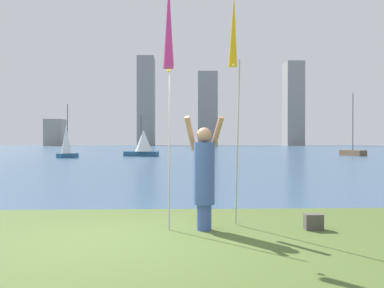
# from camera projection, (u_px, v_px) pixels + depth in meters

# --- Properties ---
(ground) EXTENTS (120.00, 138.00, 0.12)m
(ground) POSITION_uv_depth(u_px,v_px,m) (173.00, 151.00, 56.71)
(ground) COLOR #475B28
(person) EXTENTS (0.66, 0.49, 1.80)m
(person) POSITION_uv_depth(u_px,v_px,m) (204.00, 174.00, 6.38)
(person) COLOR #3F59A5
(person) RESTS_ON ground
(kite_flag_left) EXTENTS (0.16, 0.70, 3.87)m
(kite_flag_left) POSITION_uv_depth(u_px,v_px,m) (169.00, 29.00, 6.15)
(kite_flag_left) COLOR #B2B2B7
(kite_flag_left) RESTS_ON ground
(kite_flag_right) EXTENTS (0.16, 0.91, 3.90)m
(kite_flag_right) POSITION_uv_depth(u_px,v_px,m) (234.00, 37.00, 7.04)
(kite_flag_right) COLOR #B2B2B7
(kite_flag_right) RESTS_ON ground
(bag) EXTENTS (0.28, 0.17, 0.25)m
(bag) POSITION_uv_depth(u_px,v_px,m) (314.00, 222.00, 6.41)
(bag) COLOR #4C4742
(bag) RESTS_ON ground
(sailboat_0) EXTENTS (1.73, 2.78, 5.86)m
(sailboat_0) POSITION_uv_depth(u_px,v_px,m) (353.00, 152.00, 38.00)
(sailboat_0) COLOR brown
(sailboat_0) RESTS_ON ground
(sailboat_4) EXTENTS (3.18, 1.83, 3.71)m
(sailboat_4) POSITION_uv_depth(u_px,v_px,m) (143.00, 143.00, 36.57)
(sailboat_4) COLOR #2D6084
(sailboat_4) RESTS_ON ground
(sailboat_6) EXTENTS (1.61, 1.75, 4.38)m
(sailboat_6) POSITION_uv_depth(u_px,v_px,m) (66.00, 143.00, 33.17)
(sailboat_6) COLOR #2D6084
(sailboat_6) RESTS_ON ground
(skyline_tower_0) EXTENTS (4.90, 5.37, 7.28)m
(skyline_tower_0) POSITION_uv_depth(u_px,v_px,m) (55.00, 132.00, 112.71)
(skyline_tower_0) COLOR gray
(skyline_tower_0) RESTS_ON ground
(skyline_tower_1) EXTENTS (4.68, 7.78, 25.06)m
(skyline_tower_1) POSITION_uv_depth(u_px,v_px,m) (146.00, 102.00, 116.27)
(skyline_tower_1) COLOR gray
(skyline_tower_1) RESTS_ON ground
(skyline_tower_2) EXTENTS (5.52, 4.09, 20.69)m
(skyline_tower_2) POSITION_uv_depth(u_px,v_px,m) (207.00, 109.00, 114.31)
(skyline_tower_2) COLOR gray
(skyline_tower_2) RESTS_ON ground
(skyline_tower_3) EXTENTS (4.89, 6.11, 23.56)m
(skyline_tower_3) POSITION_uv_depth(u_px,v_px,m) (293.00, 104.00, 115.37)
(skyline_tower_3) COLOR gray
(skyline_tower_3) RESTS_ON ground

